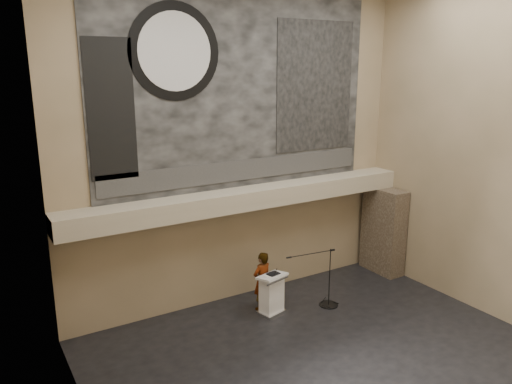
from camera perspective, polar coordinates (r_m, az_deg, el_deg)
floor at (r=11.80m, az=8.51°, el=-18.67°), size 10.00×10.00×0.00m
wall_back at (r=13.38m, az=-1.78°, el=5.09°), size 10.00×0.02×8.50m
wall_left at (r=7.95m, az=-19.29°, el=-2.14°), size 0.02×8.00×8.50m
wall_right at (r=13.88m, az=25.37°, el=4.05°), size 0.02×8.00×8.50m
soffit at (r=13.32m, az=-0.89°, el=-0.68°), size 10.00×0.80×0.50m
sprinkler_left at (r=12.65m, az=-7.05°, el=-2.92°), size 0.04×0.04×0.06m
sprinkler_right at (r=14.37m, az=5.77°, el=-0.79°), size 0.04×0.04×0.06m
banner at (r=13.20m, az=-1.76°, el=11.29°), size 8.00×0.05×5.00m
banner_text_strip at (r=13.43m, az=-1.61°, el=2.52°), size 7.76×0.02×0.55m
banner_clock_rim at (r=12.37m, az=-9.26°, el=15.55°), size 2.30×0.02×2.30m
banner_clock_face at (r=12.35m, az=-9.23°, el=15.55°), size 1.84×0.02×1.84m
banner_building_print at (r=14.50m, az=6.79°, el=11.86°), size 2.60×0.02×3.60m
banner_brick_print at (r=11.89m, az=-16.25°, el=8.96°), size 1.10×0.02×3.20m
stone_pier at (r=16.22m, az=14.34°, el=-4.28°), size 0.60×1.40×2.70m
lectern at (r=13.38m, az=1.79°, el=-11.59°), size 0.83×0.67×1.14m
binder at (r=13.16m, az=2.00°, el=-9.34°), size 0.35×0.30×0.04m
papers at (r=13.05m, az=1.51°, el=-9.62°), size 0.20×0.27×0.00m
speaker_person at (r=13.50m, az=0.69°, el=-10.14°), size 0.65×0.49×1.62m
mic_stand at (r=14.03m, az=8.14°, el=-11.76°), size 1.57×0.52×1.64m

